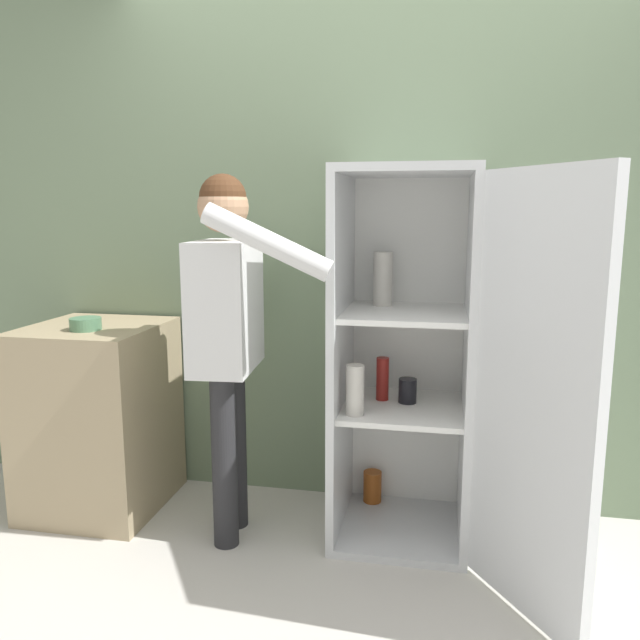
% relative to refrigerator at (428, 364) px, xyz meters
% --- Properties ---
extents(ground_plane, '(12.00, 12.00, 0.00)m').
position_rel_refrigerator_xyz_m(ground_plane, '(-0.25, -0.56, -0.81)').
color(ground_plane, beige).
extents(wall_back, '(7.00, 0.06, 2.55)m').
position_rel_refrigerator_xyz_m(wall_back, '(-0.25, 0.42, 0.46)').
color(wall_back, gray).
rests_on(wall_back, ground_plane).
extents(refrigerator, '(0.95, 1.09, 1.63)m').
position_rel_refrigerator_xyz_m(refrigerator, '(0.00, 0.00, 0.00)').
color(refrigerator, silver).
rests_on(refrigerator, ground_plane).
extents(person, '(0.64, 0.57, 1.60)m').
position_rel_refrigerator_xyz_m(person, '(-0.85, -0.11, 0.20)').
color(person, '#262628').
rests_on(person, ground_plane).
extents(counter, '(0.61, 0.64, 0.91)m').
position_rel_refrigerator_xyz_m(counter, '(-1.58, 0.05, -0.36)').
color(counter, tan).
rests_on(counter, ground_plane).
extents(bowl, '(0.14, 0.14, 0.06)m').
position_rel_refrigerator_xyz_m(bowl, '(-1.55, -0.06, 0.13)').
color(bowl, '#517F5B').
rests_on(bowl, counter).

